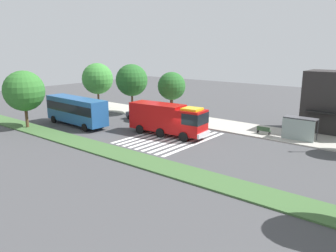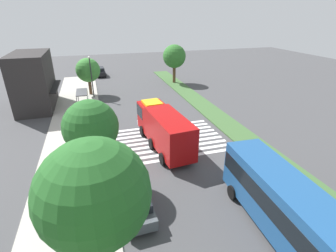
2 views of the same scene
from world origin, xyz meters
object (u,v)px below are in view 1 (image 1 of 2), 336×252
(bus_stop_shelter, at_px, (299,124))
(transit_bus, at_px, (76,109))
(sidewalk_tree_west, at_px, (132,80))
(bench_near_shelter, at_px, (264,130))
(sidewalk_tree_center, at_px, (172,86))
(median_tree_far_west, at_px, (24,91))
(parked_car_west, at_px, (141,114))
(sidewalk_tree_far_west, at_px, (98,79))
(fire_hydrant, at_px, (141,113))
(fire_truck, at_px, (169,118))

(bus_stop_shelter, bearing_deg, transit_bus, -156.77)
(transit_bus, bearing_deg, sidewalk_tree_west, -88.77)
(bench_near_shelter, xyz_separation_m, sidewalk_tree_center, (-13.37, -0.70, 4.30))
(median_tree_far_west, bearing_deg, parked_car_west, 59.11)
(sidewalk_tree_far_west, xyz_separation_m, median_tree_far_west, (4.22, -15.14, -0.19))
(sidewalk_tree_west, bearing_deg, bus_stop_shelter, 1.69)
(sidewalk_tree_far_west, distance_m, fire_hydrant, 11.28)
(sidewalk_tree_far_west, relative_size, sidewalk_tree_west, 0.99)
(fire_truck, xyz_separation_m, median_tree_far_west, (-16.44, -8.65, 2.74))
(transit_bus, relative_size, fire_hydrant, 15.10)
(fire_truck, bearing_deg, sidewalk_tree_west, 147.58)
(sidewalk_tree_far_west, distance_m, sidewalk_tree_center, 15.88)
(parked_car_west, bearing_deg, bench_near_shelter, 7.60)
(bus_stop_shelter, relative_size, sidewalk_tree_far_west, 0.47)
(bench_near_shelter, height_order, fire_hydrant, bench_near_shelter)
(bench_near_shelter, height_order, sidewalk_tree_far_west, sidewalk_tree_far_west)
(bench_near_shelter, distance_m, sidewalk_tree_west, 21.67)
(parked_car_west, xyz_separation_m, sidewalk_tree_center, (3.92, 2.20, 4.05))
(sidewalk_tree_far_west, height_order, median_tree_far_west, sidewalk_tree_far_west)
(sidewalk_tree_far_west, bearing_deg, sidewalk_tree_center, 0.00)
(fire_hydrant, bearing_deg, median_tree_far_west, -112.66)
(fire_truck, bearing_deg, fire_hydrant, 144.80)
(fire_truck, distance_m, sidewalk_tree_far_west, 21.85)
(parked_car_west, relative_size, fire_hydrant, 6.13)
(bus_stop_shelter, xyz_separation_m, median_tree_far_west, (-29.03, -15.88, 2.92))
(bench_near_shelter, distance_m, sidewalk_tree_far_west, 29.58)
(fire_truck, xyz_separation_m, fire_hydrant, (-10.34, 5.99, -1.58))
(bus_stop_shelter, bearing_deg, fire_truck, -150.12)
(fire_truck, distance_m, bus_stop_shelter, 14.51)
(median_tree_far_west, bearing_deg, transit_bus, 53.96)
(transit_bus, relative_size, sidewalk_tree_center, 1.57)
(bench_near_shelter, height_order, sidewalk_tree_west, sidewalk_tree_west)
(transit_bus, bearing_deg, fire_truck, -161.33)
(sidewalk_tree_west, bearing_deg, fire_hydrant, -12.62)
(parked_car_west, height_order, median_tree_far_west, median_tree_far_west)
(sidewalk_tree_center, xyz_separation_m, median_tree_far_west, (-11.66, -15.14, -0.08))
(fire_truck, bearing_deg, sidewalk_tree_center, 121.29)
(bus_stop_shelter, distance_m, sidewalk_tree_center, 17.64)
(parked_car_west, relative_size, sidewalk_tree_center, 0.64)
(bench_near_shelter, bearing_deg, sidewalk_tree_far_west, -178.62)
(sidewalk_tree_center, xyz_separation_m, fire_hydrant, (-5.55, -0.50, -4.40))
(parked_car_west, distance_m, sidewalk_tree_center, 6.05)
(parked_car_west, relative_size, bus_stop_shelter, 1.23)
(bus_stop_shelter, bearing_deg, sidewalk_tree_far_west, -178.72)
(transit_bus, relative_size, sidewalk_tree_west, 1.40)
(transit_bus, distance_m, bus_stop_shelter, 27.65)
(fire_truck, xyz_separation_m, sidewalk_tree_west, (-12.57, 6.49, 3.17))
(sidewalk_tree_far_west, bearing_deg, sidewalk_tree_west, 0.00)
(parked_car_west, distance_m, transit_bus, 9.06)
(sidewalk_tree_west, bearing_deg, parked_car_west, -29.69)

